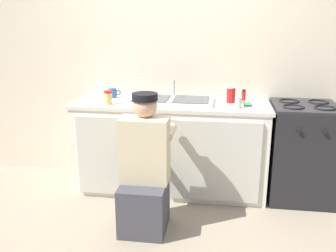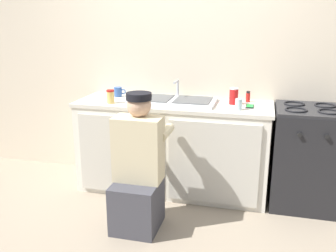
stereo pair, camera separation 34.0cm
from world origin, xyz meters
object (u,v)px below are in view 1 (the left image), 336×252
(spice_bottle_red, at_px, (244,95))
(stove_range, at_px, (301,152))
(coffee_mug, at_px, (113,93))
(soda_cup_red, at_px, (231,95))
(sink_double_basin, at_px, (171,100))
(water_glass, at_px, (238,103))
(condiment_jar, at_px, (108,98))
(cell_phone, at_px, (248,104))
(plumber_person, at_px, (145,174))

(spice_bottle_red, bearing_deg, stove_range, -19.39)
(coffee_mug, height_order, soda_cup_red, soda_cup_red)
(stove_range, distance_m, coffee_mug, 1.91)
(sink_double_basin, height_order, soda_cup_red, sink_double_basin)
(soda_cup_red, bearing_deg, coffee_mug, 176.72)
(water_glass, bearing_deg, sink_double_basin, 165.86)
(soda_cup_red, xyz_separation_m, spice_bottle_red, (0.12, 0.13, -0.02))
(condiment_jar, bearing_deg, cell_phone, 7.69)
(soda_cup_red, height_order, cell_phone, soda_cup_red)
(stove_range, bearing_deg, plumber_person, -150.90)
(coffee_mug, bearing_deg, cell_phone, -6.02)
(plumber_person, height_order, water_glass, plumber_person)
(plumber_person, relative_size, soda_cup_red, 7.26)
(soda_cup_red, xyz_separation_m, condiment_jar, (-1.12, -0.24, -0.01))
(soda_cup_red, bearing_deg, cell_phone, -25.26)
(stove_range, bearing_deg, sink_double_basin, 179.90)
(plumber_person, bearing_deg, spice_bottle_red, 49.87)
(coffee_mug, xyz_separation_m, condiment_jar, (0.05, -0.31, 0.02))
(water_glass, bearing_deg, soda_cup_red, 105.81)
(soda_cup_red, relative_size, cell_phone, 1.09)
(condiment_jar, bearing_deg, plumber_person, -51.47)
(coffee_mug, bearing_deg, stove_range, -4.08)
(plumber_person, bearing_deg, stove_range, 29.10)
(water_glass, bearing_deg, stove_range, 14.15)
(stove_range, relative_size, water_glass, 9.17)
(water_glass, distance_m, condiment_jar, 1.18)
(sink_double_basin, height_order, condiment_jar, sink_double_basin)
(spice_bottle_red, bearing_deg, soda_cup_red, -134.12)
(water_glass, xyz_separation_m, cell_phone, (0.09, 0.15, -0.04))
(stove_range, bearing_deg, water_glass, -165.85)
(sink_double_basin, xyz_separation_m, water_glass, (0.62, -0.16, 0.03))
(plumber_person, bearing_deg, sink_double_basin, 81.76)
(plumber_person, xyz_separation_m, coffee_mug, (-0.50, 0.88, 0.47))
(stove_range, distance_m, spice_bottle_red, 0.76)
(spice_bottle_red, bearing_deg, coffee_mug, -177.25)
(coffee_mug, relative_size, water_glass, 1.26)
(cell_phone, height_order, condiment_jar, condiment_jar)
(stove_range, distance_m, condiment_jar, 1.87)
(water_glass, distance_m, spice_bottle_red, 0.35)
(cell_phone, xyz_separation_m, condiment_jar, (-1.27, -0.17, 0.06))
(water_glass, relative_size, spice_bottle_red, 0.95)
(stove_range, bearing_deg, soda_cup_red, 174.53)
(coffee_mug, relative_size, cell_phone, 0.90)
(condiment_jar, bearing_deg, sink_double_basin, 17.98)
(plumber_person, height_order, coffee_mug, plumber_person)
(cell_phone, distance_m, spice_bottle_red, 0.21)
(sink_double_basin, bearing_deg, coffee_mug, 168.00)
(soda_cup_red, bearing_deg, spice_bottle_red, 45.88)
(sink_double_basin, relative_size, coffee_mug, 6.35)
(sink_double_basin, xyz_separation_m, plumber_person, (-0.11, -0.75, -0.45))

